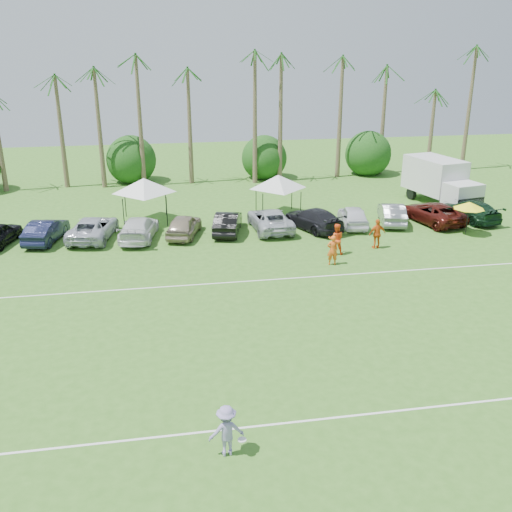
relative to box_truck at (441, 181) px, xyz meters
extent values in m
plane|color=#396D20|center=(-17.62, -26.67, -1.85)|extent=(120.00, 120.00, 0.00)
cube|color=white|center=(-17.62, -24.67, -1.84)|extent=(80.00, 0.10, 0.01)
cube|color=white|center=(-17.62, -12.67, -1.84)|extent=(80.00, 0.10, 0.01)
cone|color=brown|center=(-29.62, 11.33, 3.15)|extent=(0.44, 0.44, 10.00)
cone|color=brown|center=(-25.62, 11.33, 3.65)|extent=(0.44, 0.44, 11.00)
cone|color=brown|center=(-21.62, 11.33, 2.15)|extent=(0.44, 0.44, 8.00)
cone|color=brown|center=(-17.62, 11.33, 2.65)|extent=(0.44, 0.44, 9.00)
cone|color=brown|center=(-13.62, 11.33, 3.15)|extent=(0.44, 0.44, 10.00)
cone|color=brown|center=(-9.62, 11.33, 3.65)|extent=(0.44, 0.44, 11.00)
cone|color=brown|center=(-4.62, 11.33, 2.15)|extent=(0.44, 0.44, 8.00)
cone|color=brown|center=(0.38, 11.33, 2.65)|extent=(0.44, 0.44, 9.00)
cone|color=brown|center=(5.38, 11.33, 3.15)|extent=(0.44, 0.44, 10.00)
cone|color=brown|center=(9.38, 11.33, 3.65)|extent=(0.44, 0.44, 11.00)
cylinder|color=brown|center=(-23.62, 12.33, -1.15)|extent=(0.30, 0.30, 1.40)
sphere|color=#134011|center=(-23.62, 12.33, -0.05)|extent=(4.00, 4.00, 4.00)
cylinder|color=brown|center=(-11.62, 12.33, -1.15)|extent=(0.30, 0.30, 1.40)
sphere|color=#134011|center=(-11.62, 12.33, -0.05)|extent=(4.00, 4.00, 4.00)
cylinder|color=brown|center=(-1.62, 12.33, -1.15)|extent=(0.30, 0.30, 1.40)
sphere|color=#134011|center=(-1.62, 12.33, -0.05)|extent=(4.00, 4.00, 4.00)
imported|color=orange|center=(-11.98, -11.07, -0.99)|extent=(0.66, 0.47, 1.72)
imported|color=#FE571C|center=(-11.27, -9.45, -0.91)|extent=(1.04, 0.88, 1.87)
imported|color=#E05D18|center=(-8.50, -8.87, -0.93)|extent=(1.11, 0.55, 1.83)
cube|color=silver|center=(-0.17, 0.82, 0.30)|extent=(3.54, 5.24, 2.61)
cube|color=silver|center=(0.51, -2.45, -0.75)|extent=(2.74, 2.33, 2.20)
cube|color=black|center=(0.67, -3.22, -1.06)|extent=(2.42, 0.80, 1.05)
cube|color=#E5590C|center=(1.12, 1.09, -0.17)|extent=(0.36, 1.64, 0.94)
cylinder|color=black|center=(-0.56, -2.46, -1.37)|extent=(0.50, 0.99, 0.94)
cylinder|color=black|center=(1.49, -2.04, -1.37)|extent=(0.50, 0.99, 0.94)
cylinder|color=black|center=(-1.45, 1.84, -1.37)|extent=(0.50, 0.99, 0.94)
cylinder|color=black|center=(0.60, 2.26, -1.37)|extent=(0.50, 0.99, 0.94)
cylinder|color=black|center=(-23.77, -2.17, -0.82)|extent=(0.06, 0.06, 2.05)
cylinder|color=black|center=(-20.90, -2.17, -0.82)|extent=(0.06, 0.06, 2.05)
cylinder|color=black|center=(-23.77, 0.70, -0.82)|extent=(0.06, 0.06, 2.05)
cylinder|color=black|center=(-20.90, 0.70, -0.82)|extent=(0.06, 0.06, 2.05)
pyramid|color=white|center=(-22.33, -0.74, 1.23)|extent=(4.42, 4.42, 1.02)
cylinder|color=black|center=(-14.26, -2.00, -0.87)|extent=(0.06, 0.06, 1.95)
cylinder|color=black|center=(-11.53, -2.00, -0.87)|extent=(0.06, 0.06, 1.95)
cylinder|color=black|center=(-14.26, 0.73, -0.87)|extent=(0.06, 0.06, 1.95)
cylinder|color=black|center=(-11.53, 0.73, -0.87)|extent=(0.06, 0.06, 1.95)
pyramid|color=silver|center=(-12.90, -0.63, 1.08)|extent=(4.21, 4.21, 0.98)
cylinder|color=black|center=(-1.80, -7.36, -0.86)|extent=(0.05, 0.05, 1.97)
cone|color=#FFFB1A|center=(-1.80, -7.36, 0.13)|extent=(1.97, 1.97, 0.45)
imported|color=#8E83BA|center=(-19.78, -25.81, -1.01)|extent=(1.12, 0.70, 1.66)
cylinder|color=white|center=(-19.34, -25.98, -1.26)|extent=(0.27, 0.27, 0.03)
imported|color=#131732|center=(-28.46, -4.12, -1.13)|extent=(2.40, 4.56, 1.43)
imported|color=#B2B5C1|center=(-25.60, -4.07, -1.13)|extent=(3.26, 5.48, 1.43)
imported|color=silver|center=(-22.75, -4.59, -1.13)|extent=(2.77, 5.18, 1.43)
imported|color=gray|center=(-19.89, -4.50, -1.13)|extent=(2.81, 4.50, 1.43)
imported|color=black|center=(-17.03, -4.31, -1.13)|extent=(2.50, 4.57, 1.43)
imported|color=#B5BAC0|center=(-14.17, -4.16, -1.13)|extent=(2.59, 5.24, 1.43)
imported|color=black|center=(-11.31, -4.48, -1.13)|extent=(3.75, 5.31, 1.43)
imported|color=white|center=(-8.45, -4.30, -1.13)|extent=(2.34, 4.41, 1.43)
imported|color=slate|center=(-5.59, -4.13, -1.13)|extent=(2.57, 4.58, 1.43)
imported|color=#4B140F|center=(-2.73, -4.46, -1.13)|extent=(3.43, 5.53, 1.43)
imported|color=black|center=(0.12, -4.35, -1.13)|extent=(2.90, 5.21, 1.43)
camera|label=1|loc=(-21.33, -39.83, 9.75)|focal=40.00mm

